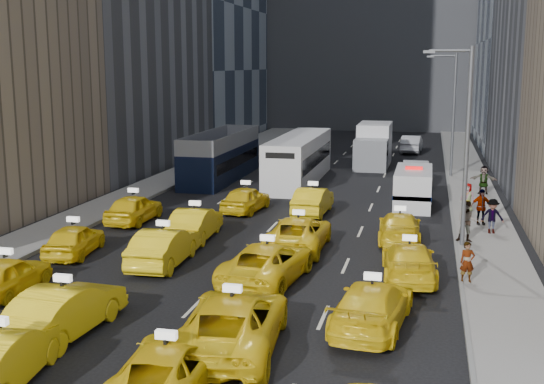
{
  "coord_description": "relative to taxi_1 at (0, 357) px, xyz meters",
  "views": [
    {
      "loc": [
        7.66,
        -19.14,
        8.23
      ],
      "look_at": [
        0.19,
        13.07,
        2.0
      ],
      "focal_mm": 45.0,
      "sensor_mm": 36.0,
      "label": 1
    }
  ],
  "objects": [
    {
      "name": "taxi_4",
      "position": [
        -4.13,
        6.4,
        -0.08
      ],
      "size": [
        1.66,
        4.08,
        1.39
      ],
      "primitive_type": "imported",
      "rotation": [
        0.0,
        0.0,
        3.15
      ],
      "color": "yellow",
      "rests_on": "ground"
    },
    {
      "name": "taxi_11",
      "position": [
        10.0,
        11.5,
        -0.07
      ],
      "size": [
        2.43,
        5.05,
        1.42
      ],
      "primitive_type": "imported",
      "rotation": [
        0.0,
        0.0,
        3.23
      ],
      "color": "yellow",
      "rests_on": "ground"
    },
    {
      "name": "misc_car_0",
      "position": [
        9.71,
        33.85,
        0.04
      ],
      "size": [
        2.04,
        5.03,
        1.62
      ],
      "primitive_type": "imported",
      "rotation": [
        0.0,
        0.0,
        3.21
      ],
      "color": "#9A9DA1",
      "rests_on": "ground"
    },
    {
      "name": "misc_car_4",
      "position": [
        8.97,
        50.65,
        0.04
      ],
      "size": [
        2.02,
        5.07,
        1.64
      ],
      "primitive_type": "imported",
      "rotation": [
        0.0,
        0.0,
        3.08
      ],
      "color": "#AEAFB6",
      "rests_on": "ground"
    },
    {
      "name": "taxi_10",
      "position": [
        4.73,
        9.95,
        -0.02
      ],
      "size": [
        3.11,
        5.66,
        1.5
      ],
      "primitive_type": "imported",
      "rotation": [
        0.0,
        0.0,
        3.02
      ],
      "color": "yellow",
      "rests_on": "ground"
    },
    {
      "name": "taxi_15",
      "position": [
        9.39,
        17.17,
        -0.09
      ],
      "size": [
        2.13,
        4.82,
        1.38
      ],
      "primitive_type": "imported",
      "rotation": [
        0.0,
        0.0,
        3.18
      ],
      "color": "yellow",
      "rests_on": "ground"
    },
    {
      "name": "ground",
      "position": [
        2.91,
        4.66,
        -0.78
      ],
      "size": [
        160.0,
        160.0,
        0.0
      ],
      "primitive_type": "plane",
      "color": "black",
      "rests_on": "ground"
    },
    {
      "name": "pedestrian_0",
      "position": [
        12.16,
        11.13,
        0.15
      ],
      "size": [
        0.63,
        0.49,
        1.55
      ],
      "primitive_type": "imported",
      "rotation": [
        0.0,
        0.0,
        0.23
      ],
      "color": "gray",
      "rests_on": "sidewalk_east"
    },
    {
      "name": "taxi_17",
      "position": [
        4.41,
        22.18,
        -0.02
      ],
      "size": [
        1.73,
        4.61,
        1.5
      ],
      "primitive_type": "imported",
      "rotation": [
        0.0,
        0.0,
        3.11
      ],
      "color": "yellow",
      "rests_on": "ground"
    },
    {
      "name": "taxi_2",
      "position": [
        4.36,
        0.58,
        -0.1
      ],
      "size": [
        2.59,
        4.99,
        1.34
      ],
      "primitive_type": "imported",
      "rotation": [
        0.0,
        0.0,
        3.22
      ],
      "color": "yellow",
      "rests_on": "ground"
    },
    {
      "name": "misc_car_2",
      "position": [
        4.61,
        50.65,
        -0.08
      ],
      "size": [
        2.06,
        4.83,
        1.39
      ],
      "primitive_type": "imported",
      "rotation": [
        0.0,
        0.0,
        3.16
      ],
      "color": "gray",
      "rests_on": "ground"
    },
    {
      "name": "misc_car_3",
      "position": [
        0.3,
        46.9,
        -0.1
      ],
      "size": [
        2.08,
        4.13,
        1.35
      ],
      "primitive_type": "imported",
      "rotation": [
        0.0,
        0.0,
        3.01
      ],
      "color": "black",
      "rests_on": "ground"
    },
    {
      "name": "curb_east",
      "position": [
        11.96,
        29.66,
        -0.69
      ],
      "size": [
        0.15,
        90.0,
        0.18
      ],
      "primitive_type": "cube",
      "color": "slate",
      "rests_on": "ground"
    },
    {
      "name": "pedestrian_4",
      "position": [
        12.77,
        23.83,
        0.19
      ],
      "size": [
        0.9,
        0.7,
        1.63
      ],
      "primitive_type": "imported",
      "rotation": [
        0.0,
        0.0,
        -0.38
      ],
      "color": "gray",
      "rests_on": "sidewalk_east"
    },
    {
      "name": "city_bus",
      "position": [
        1.68,
        32.36,
        0.84
      ],
      "size": [
        4.26,
        12.87,
        3.26
      ],
      "rotation": [
        0.0,
        0.0,
        -0.13
      ],
      "color": "silver",
      "rests_on": "ground"
    },
    {
      "name": "box_truck",
      "position": [
        6.17,
        41.25,
        0.91
      ],
      "size": [
        2.76,
        7.55,
        3.42
      ],
      "rotation": [
        0.0,
        0.0,
        -0.03
      ],
      "color": "silver",
      "rests_on": "ground"
    },
    {
      "name": "sidewalk_east",
      "position": [
        13.41,
        29.66,
        -0.7
      ],
      "size": [
        3.0,
        90.0,
        0.15
      ],
      "primitive_type": "cube",
      "color": "gray",
      "rests_on": "ground"
    },
    {
      "name": "taxi_13",
      "position": [
        -0.13,
        15.48,
        -0.02
      ],
      "size": [
        1.89,
        4.7,
        1.52
      ],
      "primitive_type": "imported",
      "rotation": [
        0.0,
        0.0,
        3.2
      ],
      "color": "yellow",
      "rests_on": "ground"
    },
    {
      "name": "taxi_8",
      "position": [
        -4.33,
        11.59,
        -0.08
      ],
      "size": [
        2.14,
        4.25,
        1.39
      ],
      "primitive_type": "imported",
      "rotation": [
        0.0,
        0.0,
        3.27
      ],
      "color": "yellow",
      "rests_on": "ground"
    },
    {
      "name": "taxi_14",
      "position": [
        5.02,
        14.77,
        -0.04
      ],
      "size": [
        2.49,
        5.34,
        1.48
      ],
      "primitive_type": "imported",
      "rotation": [
        0.0,
        0.0,
        3.15
      ],
      "color": "yellow",
      "rests_on": "ground"
    },
    {
      "name": "pedestrian_2",
      "position": [
        13.7,
        19.2,
        0.22
      ],
      "size": [
        1.14,
        0.58,
        1.69
      ],
      "primitive_type": "imported",
      "rotation": [
        0.0,
        0.0,
        0.12
      ],
      "color": "gray",
      "rests_on": "sidewalk_east"
    },
    {
      "name": "taxi_6",
      "position": [
        5.22,
        3.56,
        0.05
      ],
      "size": [
        3.24,
        6.13,
        1.64
      ],
      "primitive_type": "imported",
      "rotation": [
        0.0,
        0.0,
        3.23
      ],
      "color": "yellow",
      "rests_on": "ground"
    },
    {
      "name": "taxi_5",
      "position": [
        -0.13,
        3.43,
        0.02
      ],
      "size": [
        2.03,
        4.96,
        1.6
      ],
      "primitive_type": "imported",
      "rotation": [
        0.0,
        0.0,
        3.07
      ],
      "color": "yellow",
      "rests_on": "ground"
    },
    {
      "name": "taxi_9",
      "position": [
        0.05,
        11.06,
        0.01
      ],
      "size": [
        1.83,
        4.83,
        1.57
      ],
      "primitive_type": "imported",
      "rotation": [
        0.0,
        0.0,
        3.18
      ],
      "color": "yellow",
      "rests_on": "ground"
    },
    {
      "name": "taxi_1",
      "position": [
        0.0,
        0.0,
        0.0
      ],
      "size": [
        2.19,
        4.87,
        1.55
      ],
      "primitive_type": "imported",
      "rotation": [
        0.0,
        0.0,
        3.26
      ],
      "color": "yellow",
      "rests_on": "ground"
    },
    {
      "name": "streetlight_far",
      "position": [
        12.1,
        36.66,
        4.14
      ],
      "size": [
        2.15,
        0.22,
        9.0
      ],
      "color": "#595B60",
      "rests_on": "ground"
    },
    {
      "name": "streetlight_near",
      "position": [
        12.1,
        16.66,
        4.14
      ],
      "size": [
        2.15,
        0.22,
        9.0
      ],
      "color": "#595B60",
      "rests_on": "ground"
    },
    {
      "name": "pedestrian_1",
      "position": [
        12.43,
        17.24,
        0.33
      ],
      "size": [
        0.93,
        0.52,
        1.92
      ],
      "primitive_type": "imported",
      "rotation": [
        0.0,
        0.0,
        0.01
      ],
      "color": "gray",
      "rests_on": "sidewalk_east"
    },
    {
      "name": "nypd_van",
      "position": [
        9.78,
        25.65,
        0.28
      ],
      "size": [
        2.32,
        5.52,
        2.34
      ],
      "rotation": [
        0.0,
        0.0,
        -0.04
      ],
      "color": "silver",
      "rests_on": "ground"
    },
    {
      "name": "pedestrian_3",
      "position": [
        13.28,
        20.94,
        0.29
      ],
      "size": [
        1.16,
        0.71,
        1.84
      ],
      "primitive_type": "imported",
      "rotation": [
        0.0,
        0.0,
        0.21
      ],
      "color": "gray",
      "rests_on": "sidewalk_east"
    },
    {
      "name": "misc_car_1",
      "position": [
        -2.92,
        44.77,
        -0.06
      ],
      "size": [
        2.77,
        5.3,
        1.42
      ],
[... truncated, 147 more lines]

